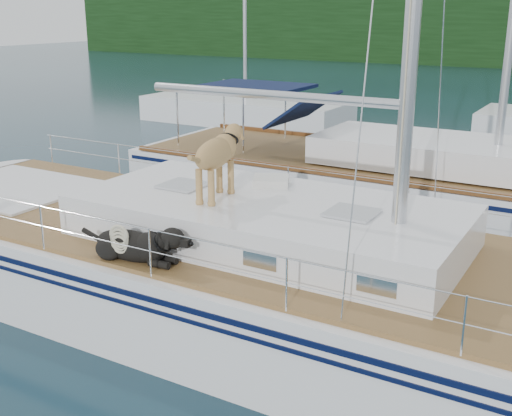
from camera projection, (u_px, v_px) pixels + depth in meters
The scene contains 4 objects.
ground at pixel (220, 309), 9.49m from camera, with size 120.00×120.00×0.00m, color black.
main_sailboat at pixel (224, 268), 9.24m from camera, with size 12.00×3.80×14.01m.
neighbor_sailboat at pixel (382, 184), 13.89m from camera, with size 11.00×3.50×13.30m.
bg_boat_west at pixel (245, 112), 24.74m from camera, with size 8.00×3.00×11.65m.
Camera 1 is at (4.79, -7.17, 4.26)m, focal length 45.00 mm.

